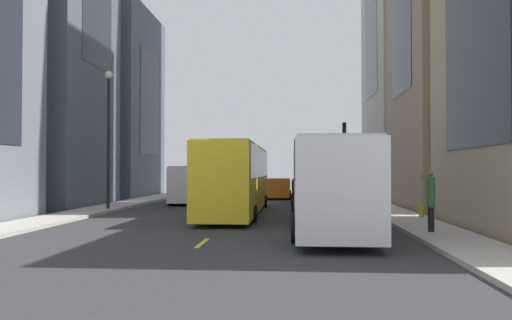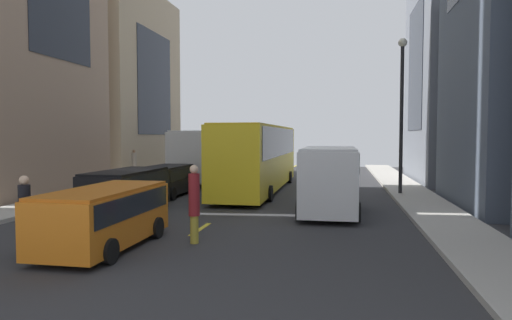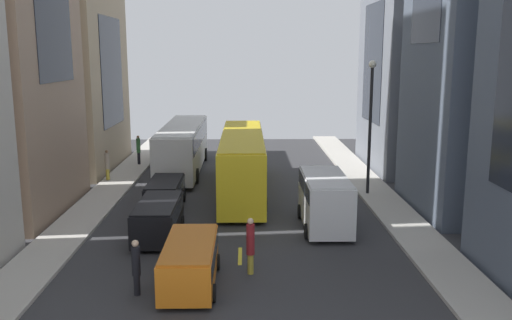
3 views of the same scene
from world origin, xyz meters
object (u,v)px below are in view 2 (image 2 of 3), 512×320
(car_black_1, at_px, (165,179))
(pedestrian_waiting_curb, at_px, (134,164))
(car_orange_0, at_px, (105,213))
(pedestrian_crossing_mid, at_px, (177,159))
(delivery_van_white, at_px, (329,175))
(streetcar_yellow, at_px, (260,152))
(city_bus_white, at_px, (216,151))
(pedestrian_walking_far, at_px, (194,201))
(car_black_2, at_px, (127,188))
(pedestrian_crossing_near, at_px, (25,211))

(car_black_1, height_order, pedestrian_waiting_curb, pedestrian_waiting_curb)
(car_orange_0, height_order, pedestrian_crossing_mid, pedestrian_crossing_mid)
(delivery_van_white, height_order, car_black_1, delivery_van_white)
(streetcar_yellow, bearing_deg, pedestrian_crossing_mid, 134.26)
(city_bus_white, relative_size, car_orange_0, 2.75)
(delivery_van_white, bearing_deg, pedestrian_crossing_mid, 128.13)
(city_bus_white, xyz_separation_m, car_black_1, (0.07, -9.56, -1.10))
(car_black_1, relative_size, pedestrian_waiting_curb, 2.04)
(city_bus_white, distance_m, delivery_van_white, 15.60)
(delivery_van_white, distance_m, pedestrian_waiting_curb, 16.18)
(city_bus_white, bearing_deg, pedestrian_crossing_mid, 152.60)
(city_bus_white, bearing_deg, pedestrian_walking_far, -76.10)
(pedestrian_crossing_mid, bearing_deg, car_orange_0, 68.62)
(car_orange_0, xyz_separation_m, car_black_1, (-2.37, 10.19, -0.06))
(city_bus_white, height_order, car_black_1, city_bus_white)
(delivery_van_white, relative_size, pedestrian_walking_far, 2.30)
(delivery_van_white, bearing_deg, pedestrian_walking_far, -123.13)
(car_black_2, distance_m, pedestrian_waiting_curb, 12.21)
(city_bus_white, relative_size, pedestrian_waiting_curb, 6.25)
(car_black_1, bearing_deg, pedestrian_walking_far, -63.60)
(pedestrian_waiting_curb, xyz_separation_m, pedestrian_crossing_near, (5.24, -17.19, -0.12))
(streetcar_yellow, distance_m, car_orange_0, 13.74)
(city_bus_white, relative_size, pedestrian_crossing_mid, 5.77)
(car_black_1, bearing_deg, pedestrian_waiting_curb, 126.98)
(car_black_2, xyz_separation_m, pedestrian_waiting_curb, (-5.05, 11.11, 0.21))
(car_black_1, xyz_separation_m, pedestrian_walking_far, (4.58, -9.22, 0.29))
(delivery_van_white, height_order, pedestrian_waiting_curb, delivery_van_white)
(car_orange_0, distance_m, pedestrian_crossing_mid, 22.39)
(pedestrian_waiting_curb, xyz_separation_m, pedestrian_crossing_mid, (1.03, 5.22, 0.11))
(streetcar_yellow, bearing_deg, car_black_2, -114.49)
(car_orange_0, bearing_deg, pedestrian_crossing_mid, 105.50)
(car_black_1, height_order, pedestrian_walking_far, pedestrian_walking_far)
(pedestrian_crossing_mid, bearing_deg, delivery_van_white, 91.24)
(city_bus_white, height_order, streetcar_yellow, streetcar_yellow)
(pedestrian_waiting_curb, bearing_deg, city_bus_white, -12.77)
(streetcar_yellow, bearing_deg, car_black_1, -141.13)
(city_bus_white, xyz_separation_m, pedestrian_walking_far, (4.65, -18.77, -0.82))
(car_black_2, relative_size, pedestrian_crossing_mid, 2.05)
(car_black_1, xyz_separation_m, car_black_2, (0.40, -4.95, 0.10))
(car_black_2, xyz_separation_m, pedestrian_walking_far, (4.17, -4.27, 0.19))
(city_bus_white, xyz_separation_m, pedestrian_crossing_near, (0.67, -20.57, -0.92))
(pedestrian_crossing_mid, bearing_deg, pedestrian_crossing_near, 63.75)
(city_bus_white, bearing_deg, car_black_2, -88.14)
(car_orange_0, bearing_deg, car_black_2, 110.63)
(car_black_1, distance_m, pedestrian_walking_far, 10.30)
(streetcar_yellow, distance_m, car_black_1, 5.52)
(car_orange_0, distance_m, pedestrian_crossing_near, 1.97)
(car_black_2, distance_m, pedestrian_crossing_mid, 16.83)
(car_orange_0, distance_m, car_black_2, 5.60)
(city_bus_white, distance_m, pedestrian_crossing_near, 20.61)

